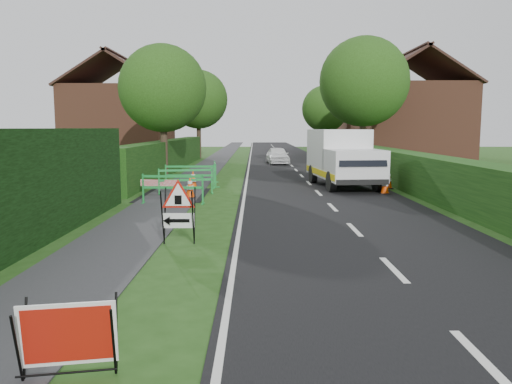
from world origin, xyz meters
name	(u,v)px	position (x,y,z in m)	size (l,w,h in m)	color
ground	(252,289)	(0.00, 0.00, 0.00)	(120.00, 120.00, 0.00)	#1F4413
road_surface	(284,158)	(2.50, 35.00, 0.00)	(6.00, 90.00, 0.02)	black
footpath	(219,158)	(-3.00, 35.00, 0.01)	(2.00, 90.00, 0.02)	#2D2D30
hedge_west_far	(170,170)	(-5.00, 22.00, 0.00)	(1.00, 24.00, 1.80)	#14380F
hedge_east	(390,181)	(6.50, 16.00, 0.00)	(1.20, 50.00, 1.50)	#14380F
house_west	(120,123)	(-10.00, 30.00, 2.90)	(7.50, 7.40, 7.88)	brown
house_east_a	(410,122)	(11.00, 28.00, 2.90)	(7.50, 7.40, 7.88)	brown
house_east_b	(376,124)	(12.00, 42.00, 2.90)	(7.50, 7.40, 7.88)	brown
tree_nw	(163,89)	(-4.60, 18.00, 4.48)	(4.40, 4.40, 6.70)	#2D2116
tree_ne	(364,82)	(6.40, 22.00, 5.17)	(5.20, 5.20, 7.79)	#2D2116
tree_fw	(198,100)	(-4.60, 34.00, 4.83)	(4.80, 4.80, 7.24)	#2D2116
tree_fe	(325,109)	(6.40, 38.00, 4.22)	(4.20, 4.20, 6.33)	#2D2116
red_rect_sign	(68,336)	(-1.82, -2.84, 0.46)	(1.00, 0.71, 0.79)	black
triangle_sign	(177,207)	(-1.64, 2.95, 0.83)	(0.82, 0.82, 1.20)	black
works_van	(342,157)	(3.78, 13.78, 1.30)	(2.62, 5.54, 2.45)	silver
traffic_cone_0	(385,184)	(5.02, 11.34, 0.39)	(0.38, 0.38, 0.79)	black
traffic_cone_1	(388,179)	(5.59, 13.01, 0.39)	(0.38, 0.38, 0.79)	black
traffic_cone_2	(364,173)	(5.22, 15.89, 0.39)	(0.38, 0.38, 0.79)	black
traffic_cone_3	(190,187)	(-2.30, 10.28, 0.39)	(0.38, 0.38, 0.79)	black
traffic_cone_4	(193,180)	(-2.51, 12.87, 0.39)	(0.38, 0.38, 0.79)	black
ped_barrier_0	(173,185)	(-2.68, 8.84, 0.63)	(2.08, 0.47, 1.00)	#188733
ped_barrier_1	(186,178)	(-2.59, 11.27, 0.63)	(2.09, 0.80, 1.00)	#188733
ped_barrier_2	(190,173)	(-2.67, 13.10, 0.63)	(2.06, 0.38, 1.00)	#188733
ped_barrier_3	(215,171)	(-1.72, 14.45, 0.63)	(0.56, 2.08, 1.00)	#188733
redwhite_plank	(160,195)	(-3.57, 11.13, 0.00)	(1.50, 0.04, 0.25)	red
hatchback_car	(278,155)	(1.63, 27.37, 0.60)	(1.41, 3.51, 1.20)	white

